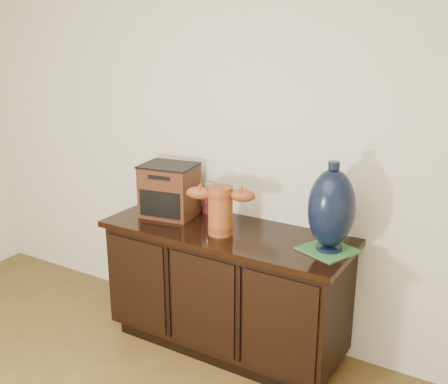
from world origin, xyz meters
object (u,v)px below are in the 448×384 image
Objects in this scene: sideboard at (226,288)px; tv_radio at (169,190)px; terracotta_vessel at (220,208)px; spray_can at (208,198)px; lamp_base at (331,209)px.

tv_radio reaches higher than sideboard.
sideboard is 3.79× the size of terracotta_vessel.
tv_radio is at bearing 146.24° from terracotta_vessel.
spray_can is (0.18, 0.16, -0.07)m from tv_radio.
sideboard is 7.64× the size of spray_can.
lamp_base is at bearing -10.04° from tv_radio.
sideboard is at bearing 75.96° from terracotta_vessel.
spray_can is (-0.86, 0.18, -0.14)m from lamp_base.
spray_can is at bearing 32.81° from tv_radio.
lamp_base reaches higher than sideboard.
tv_radio is (-0.43, 0.04, 0.53)m from sideboard.
terracotta_vessel is 0.61m from lamp_base.
tv_radio is 1.04m from lamp_base.
lamp_base is at bearing 1.93° from sideboard.
lamp_base is 2.44× the size of spray_can.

